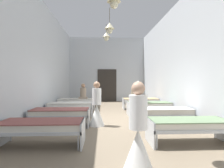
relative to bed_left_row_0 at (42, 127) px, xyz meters
name	(u,v)px	position (x,y,z in m)	size (l,w,h in m)	color
ground_plane	(111,121)	(1.71, 2.85, -0.49)	(6.13, 14.29, 0.10)	#7A6B56
room_shell	(110,61)	(1.71, 4.11, 1.95)	(5.93, 13.89, 4.76)	silver
bed_left_row_0	(42,127)	(0.00, 0.00, 0.00)	(1.90, 0.84, 0.57)	#B7BCC1
bed_right_row_0	(188,125)	(3.43, 0.00, 0.00)	(1.90, 0.84, 0.57)	#B7BCC1
bed_left_row_1	(61,113)	(0.00, 1.90, 0.00)	(1.90, 0.84, 0.57)	#B7BCC1
bed_right_row_1	(163,112)	(3.43, 1.90, 0.00)	(1.90, 0.84, 0.57)	#B7BCC1
bed_left_row_2	(70,106)	(0.00, 3.80, 0.00)	(1.90, 0.84, 0.57)	#B7BCC1
bed_right_row_2	(149,105)	(3.43, 3.80, 0.00)	(1.90, 0.84, 0.57)	#B7BCC1
bed_left_row_3	(77,101)	(0.00, 5.70, 0.00)	(1.90, 0.84, 0.57)	#B7BCC1
bed_right_row_3	(140,101)	(3.43, 5.70, 0.00)	(1.90, 0.84, 0.57)	#B7BCC1
nurse_near_aisle	(138,139)	(1.96, -1.35, 0.09)	(0.52, 0.52, 1.49)	white
nurse_mid_aisle	(97,110)	(1.19, 1.90, 0.09)	(0.52, 0.52, 1.49)	white
patient_seated_primary	(134,93)	(3.08, 5.61, 0.43)	(0.44, 0.44, 0.80)	gray
patient_seated_secondary	(83,93)	(0.35, 5.69, 0.43)	(0.44, 0.44, 0.80)	gray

